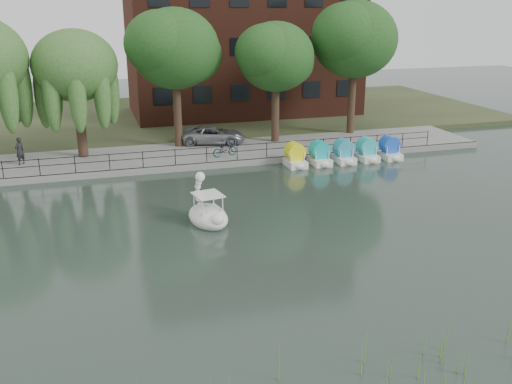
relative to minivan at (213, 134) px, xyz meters
name	(u,v)px	position (x,y,z in m)	size (l,w,h in m)	color
ground_plane	(272,250)	(-1.52, -18.03, -1.12)	(120.00, 120.00, 0.00)	#374541
promenade	(199,154)	(-1.52, -2.03, -0.92)	(40.00, 6.00, 0.40)	gray
kerb	(208,166)	(-1.52, -4.98, -0.92)	(40.00, 0.25, 0.40)	gray
land_strip	(168,117)	(-1.52, 11.97, -0.94)	(60.00, 22.00, 0.36)	#47512D
railing	(207,151)	(-1.52, -4.78, 0.02)	(32.00, 0.05, 1.00)	black
apartment_building	(242,10)	(5.48, 11.94, 8.24)	(20.00, 10.07, 18.00)	#4C1E16
willow_mid	(75,66)	(-9.02, -1.03, 5.13)	(5.32, 5.32, 8.15)	#473323
broadleaf_center	(175,49)	(-2.52, -0.03, 5.94)	(6.00, 6.00, 9.25)	#473323
broadleaf_right	(276,57)	(4.48, -0.53, 5.27)	(5.40, 5.40, 8.32)	#473323
broadleaf_far	(355,40)	(10.98, 0.47, 6.28)	(6.30, 6.30, 9.71)	#473323
minivan	(213,134)	(0.00, 0.00, 0.00)	(5.18, 2.38, 1.44)	gray
bicycle	(225,149)	(-0.08, -3.71, -0.22)	(1.72, 0.60, 1.00)	gray
pedestrian	(19,149)	(-12.79, -1.98, 0.27)	(0.71, 0.48, 1.98)	black
swan_boat	(208,213)	(-3.45, -14.08, -0.62)	(2.17, 2.98, 2.31)	white
pedal_boat_row	(344,153)	(7.41, -6.00, -0.51)	(7.95, 1.70, 1.40)	white
reed_bank	(444,356)	(0.48, -27.53, -0.52)	(24.00, 2.40, 1.20)	#669938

